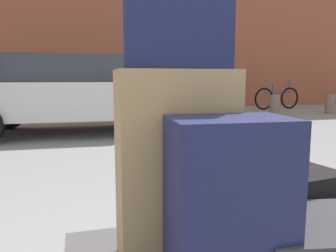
{
  "coord_description": "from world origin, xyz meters",
  "views": [
    {
      "loc": [
        -0.63,
        -1.05,
        1.03
      ],
      "look_at": [
        0.0,
        1.2,
        0.69
      ],
      "focal_mm": 35.72,
      "sensor_mm": 36.0,
      "label": 1
    }
  ],
  "objects_px": {
    "bollard_kerb_mid": "(233,106)",
    "suitcase_tan_front_left": "(175,168)",
    "bollard_kerb_near": "(186,107)",
    "duffel_bag_black_rear_left": "(271,203)",
    "bollard_kerb_far": "(274,105)",
    "duffel_bag_navy_topmost_pile": "(176,33)",
    "parked_car": "(75,93)",
    "suitcase_navy_center": "(229,211)",
    "bollard_corner": "(330,104)",
    "bicycle_leaning": "(277,98)"
  },
  "relations": [
    {
      "from": "bollard_kerb_mid",
      "to": "suitcase_tan_front_left",
      "type": "bearing_deg",
      "value": -118.05
    },
    {
      "from": "bollard_kerb_near",
      "to": "duffel_bag_black_rear_left",
      "type": "bearing_deg",
      "value": -105.6
    },
    {
      "from": "bollard_kerb_far",
      "to": "bollard_kerb_mid",
      "type": "bearing_deg",
      "value": 180.0
    },
    {
      "from": "suitcase_tan_front_left",
      "to": "duffel_bag_navy_topmost_pile",
      "type": "xyz_separation_m",
      "value": [
        0.0,
        0.0,
        0.48
      ]
    },
    {
      "from": "duffel_bag_navy_topmost_pile",
      "to": "bollard_kerb_near",
      "type": "xyz_separation_m",
      "value": [
        2.39,
        6.97,
        -0.9
      ]
    },
    {
      "from": "duffel_bag_black_rear_left",
      "to": "parked_car",
      "type": "distance_m",
      "value": 5.31
    },
    {
      "from": "duffel_bag_black_rear_left",
      "to": "suitcase_navy_center",
      "type": "distance_m",
      "value": 0.53
    },
    {
      "from": "duffel_bag_navy_topmost_pile",
      "to": "duffel_bag_black_rear_left",
      "type": "bearing_deg",
      "value": 16.7
    },
    {
      "from": "bollard_kerb_near",
      "to": "suitcase_tan_front_left",
      "type": "bearing_deg",
      "value": -108.89
    },
    {
      "from": "suitcase_navy_center",
      "to": "bollard_corner",
      "type": "height_order",
      "value": "suitcase_navy_center"
    },
    {
      "from": "duffel_bag_navy_topmost_pile",
      "to": "parked_car",
      "type": "bearing_deg",
      "value": 100.14
    },
    {
      "from": "suitcase_navy_center",
      "to": "parked_car",
      "type": "bearing_deg",
      "value": 98.41
    },
    {
      "from": "duffel_bag_navy_topmost_pile",
      "to": "bollard_corner",
      "type": "distance_m",
      "value": 9.8
    },
    {
      "from": "duffel_bag_black_rear_left",
      "to": "bollard_corner",
      "type": "height_order",
      "value": "duffel_bag_black_rear_left"
    },
    {
      "from": "duffel_bag_navy_topmost_pile",
      "to": "bollard_kerb_mid",
      "type": "distance_m",
      "value": 7.95
    },
    {
      "from": "bollard_corner",
      "to": "duffel_bag_black_rear_left",
      "type": "bearing_deg",
      "value": -132.75
    },
    {
      "from": "duffel_bag_black_rear_left",
      "to": "bicycle_leaning",
      "type": "height_order",
      "value": "bicycle_leaning"
    },
    {
      "from": "duffel_bag_navy_topmost_pile",
      "to": "bollard_kerb_mid",
      "type": "relative_size",
      "value": 0.63
    },
    {
      "from": "bollard_corner",
      "to": "duffel_bag_navy_topmost_pile",
      "type": "bearing_deg",
      "value": -134.41
    },
    {
      "from": "suitcase_tan_front_left",
      "to": "suitcase_navy_center",
      "type": "relative_size",
      "value": 1.25
    },
    {
      "from": "suitcase_tan_front_left",
      "to": "bollard_kerb_near",
      "type": "relative_size",
      "value": 1.28
    },
    {
      "from": "bollard_kerb_near",
      "to": "bollard_corner",
      "type": "bearing_deg",
      "value": 0.0
    },
    {
      "from": "suitcase_navy_center",
      "to": "bollard_corner",
      "type": "xyz_separation_m",
      "value": [
        6.74,
        7.23,
        -0.35
      ]
    },
    {
      "from": "duffel_bag_black_rear_left",
      "to": "duffel_bag_navy_topmost_pile",
      "type": "height_order",
      "value": "duffel_bag_navy_topmost_pile"
    },
    {
      "from": "duffel_bag_black_rear_left",
      "to": "bollard_kerb_mid",
      "type": "distance_m",
      "value": 7.62
    },
    {
      "from": "suitcase_tan_front_left",
      "to": "suitcase_navy_center",
      "type": "distance_m",
      "value": 0.29
    },
    {
      "from": "suitcase_navy_center",
      "to": "bicycle_leaning",
      "type": "height_order",
      "value": "bicycle_leaning"
    },
    {
      "from": "duffel_bag_navy_topmost_pile",
      "to": "bollard_corner",
      "type": "xyz_separation_m",
      "value": [
        6.83,
        6.97,
        -0.9
      ]
    },
    {
      "from": "suitcase_navy_center",
      "to": "duffel_bag_black_rear_left",
      "type": "bearing_deg",
      "value": 46.8
    },
    {
      "from": "parked_car",
      "to": "bollard_kerb_far",
      "type": "distance_m",
      "value": 5.59
    },
    {
      "from": "suitcase_navy_center",
      "to": "bicycle_leaning",
      "type": "bearing_deg",
      "value": 59.64
    },
    {
      "from": "parked_car",
      "to": "bicycle_leaning",
      "type": "height_order",
      "value": "parked_car"
    },
    {
      "from": "suitcase_navy_center",
      "to": "bollard_kerb_near",
      "type": "distance_m",
      "value": 7.6
    },
    {
      "from": "bollard_kerb_near",
      "to": "bollard_kerb_mid",
      "type": "xyz_separation_m",
      "value": [
        1.33,
        0.0,
        0.0
      ]
    },
    {
      "from": "suitcase_navy_center",
      "to": "bollard_corner",
      "type": "distance_m",
      "value": 9.89
    },
    {
      "from": "bollard_kerb_mid",
      "to": "suitcase_navy_center",
      "type": "bearing_deg",
      "value": -116.62
    },
    {
      "from": "bollard_corner",
      "to": "bollard_kerb_far",
      "type": "bearing_deg",
      "value": 180.0
    },
    {
      "from": "bicycle_leaning",
      "to": "bollard_kerb_near",
      "type": "distance_m",
      "value": 4.04
    },
    {
      "from": "bicycle_leaning",
      "to": "bollard_kerb_near",
      "type": "relative_size",
      "value": 3.14
    },
    {
      "from": "bollard_kerb_mid",
      "to": "duffel_bag_navy_topmost_pile",
      "type": "bearing_deg",
      "value": -118.05
    },
    {
      "from": "bollard_kerb_near",
      "to": "bollard_kerb_mid",
      "type": "relative_size",
      "value": 1.0
    },
    {
      "from": "duffel_bag_navy_topmost_pile",
      "to": "bicycle_leaning",
      "type": "distance_m",
      "value": 10.53
    },
    {
      "from": "bicycle_leaning",
      "to": "bollard_corner",
      "type": "height_order",
      "value": "bicycle_leaning"
    },
    {
      "from": "parked_car",
      "to": "bollard_kerb_near",
      "type": "bearing_deg",
      "value": 31.13
    },
    {
      "from": "parked_car",
      "to": "bollard_kerb_far",
      "type": "xyz_separation_m",
      "value": [
        5.32,
        1.65,
        -0.48
      ]
    },
    {
      "from": "suitcase_tan_front_left",
      "to": "bollard_kerb_near",
      "type": "height_order",
      "value": "suitcase_tan_front_left"
    },
    {
      "from": "duffel_bag_navy_topmost_pile",
      "to": "parked_car",
      "type": "height_order",
      "value": "parked_car"
    },
    {
      "from": "suitcase_navy_center",
      "to": "duffel_bag_navy_topmost_pile",
      "type": "height_order",
      "value": "duffel_bag_navy_topmost_pile"
    },
    {
      "from": "parked_car",
      "to": "bicycle_leaning",
      "type": "relative_size",
      "value": 2.49
    },
    {
      "from": "duffel_bag_navy_topmost_pile",
      "to": "bicycle_leaning",
      "type": "relative_size",
      "value": 0.2
    }
  ]
}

